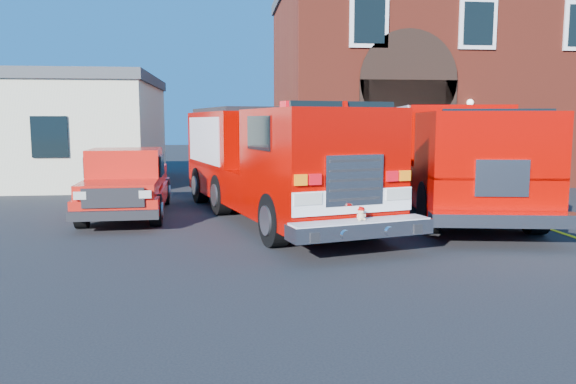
{
  "coord_description": "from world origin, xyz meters",
  "views": [
    {
      "loc": [
        -1.08,
        -10.88,
        2.54
      ],
      "look_at": [
        0.0,
        -1.2,
        1.3
      ],
      "focal_mm": 35.0,
      "sensor_mm": 36.0,
      "label": 1
    }
  ],
  "objects": [
    {
      "name": "fire_station",
      "position": [
        8.99,
        13.98,
        4.25
      ],
      "size": [
        15.2,
        10.2,
        8.45
      ],
      "color": "maroon",
      "rests_on": "ground"
    },
    {
      "name": "side_building",
      "position": [
        -9.0,
        13.0,
        2.2
      ],
      "size": [
        10.2,
        8.2,
        4.35
      ],
      "color": "beige",
      "rests_on": "ground"
    },
    {
      "name": "pickup_truck",
      "position": [
        -3.72,
        4.54,
        0.85
      ],
      "size": [
        2.23,
        5.6,
        1.81
      ],
      "color": "black",
      "rests_on": "ground"
    },
    {
      "name": "fire_engine",
      "position": [
        0.1,
        3.61,
        1.52
      ],
      "size": [
        5.05,
        9.89,
        2.94
      ],
      "color": "black",
      "rests_on": "ground"
    },
    {
      "name": "ground",
      "position": [
        0.0,
        0.0,
        0.0
      ],
      "size": [
        100.0,
        100.0,
        0.0
      ],
      "primitive_type": "plane",
      "color": "black",
      "rests_on": "ground"
    },
    {
      "name": "secondary_truck",
      "position": [
        5.19,
        4.11,
        1.61
      ],
      "size": [
        4.3,
        9.43,
        2.95
      ],
      "color": "black",
      "rests_on": "ground"
    },
    {
      "name": "parking_stripe_mid",
      "position": [
        6.5,
        4.0,
        0.0
      ],
      "size": [
        0.12,
        3.0,
        0.01
      ],
      "primitive_type": "cube",
      "color": "yellow",
      "rests_on": "ground"
    },
    {
      "name": "parking_stripe_near",
      "position": [
        6.5,
        1.0,
        0.0
      ],
      "size": [
        0.12,
        3.0,
        0.01
      ],
      "primitive_type": "cube",
      "color": "yellow",
      "rests_on": "ground"
    },
    {
      "name": "parking_stripe_far",
      "position": [
        6.5,
        7.0,
        0.0
      ],
      "size": [
        0.12,
        3.0,
        0.01
      ],
      "primitive_type": "cube",
      "color": "yellow",
      "rests_on": "ground"
    }
  ]
}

